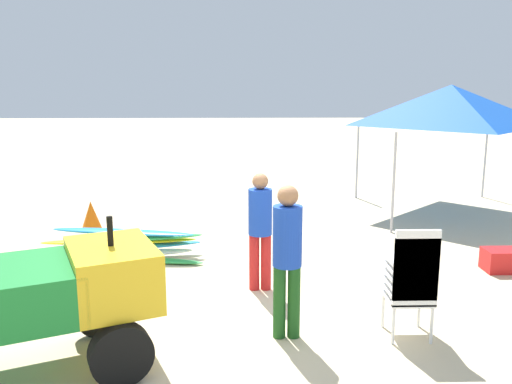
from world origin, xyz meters
TOP-DOWN VIEW (x-y plane):
  - ground at (0.00, 0.00)m, footprint 80.00×80.00m
  - utility_cart at (-2.03, -1.18)m, footprint 2.81×2.13m
  - stacked_plastic_chairs at (1.86, -0.57)m, footprint 0.48×0.48m
  - surfboard_pile at (-1.83, 2.31)m, footprint 2.68×0.87m
  - lifeguard_near_left at (0.50, -0.48)m, footprint 0.32×0.32m
  - lifeguard_near_center at (0.26, 0.95)m, footprint 0.32×0.32m
  - popup_canopy at (4.47, 5.38)m, footprint 3.25×3.25m
  - traffic_cone_far at (-2.94, 4.22)m, footprint 0.38×0.38m
  - cooler_box at (3.95, 1.60)m, footprint 0.55×0.40m

SIDE VIEW (x-z plane):
  - ground at x=0.00m, z-range 0.00..0.00m
  - cooler_box at x=3.95m, z-range 0.00..0.34m
  - surfboard_pile at x=-1.83m, z-range 0.00..0.48m
  - traffic_cone_far at x=-2.94m, z-range 0.00..0.55m
  - stacked_plastic_chairs at x=1.86m, z-range 0.10..1.39m
  - utility_cart at x=-2.03m, z-range 0.03..1.53m
  - lifeguard_near_center at x=0.26m, z-range 0.12..1.74m
  - lifeguard_near_left at x=0.50m, z-range 0.13..1.86m
  - popup_canopy at x=4.47m, z-range 0.96..3.74m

